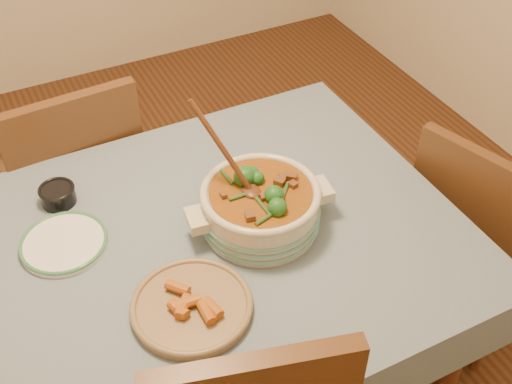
# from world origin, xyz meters

# --- Properties ---
(dining_table) EXTENTS (1.68, 1.08, 0.76)m
(dining_table) POSITION_xyz_m (0.00, 0.00, 0.66)
(dining_table) COLOR #5B301D
(dining_table) RESTS_ON floor
(stew_casserole) EXTENTS (0.41, 0.35, 0.38)m
(stew_casserole) POSITION_xyz_m (0.31, -0.01, 0.84)
(stew_casserole) COLOR beige
(stew_casserole) RESTS_ON dining_table
(white_plate) EXTENTS (0.27, 0.27, 0.02)m
(white_plate) POSITION_xyz_m (-0.19, 0.16, 0.77)
(white_plate) COLOR white
(white_plate) RESTS_ON dining_table
(condiment_bowl) EXTENTS (0.13, 0.13, 0.05)m
(condiment_bowl) POSITION_xyz_m (-0.16, 0.33, 0.79)
(condiment_bowl) COLOR black
(condiment_bowl) RESTS_ON dining_table
(fried_plate) EXTENTS (0.37, 0.37, 0.05)m
(fried_plate) POSITION_xyz_m (0.03, -0.20, 0.78)
(fried_plate) COLOR #9D8357
(fried_plate) RESTS_ON dining_table
(chair_far) EXTENTS (0.46, 0.46, 0.94)m
(chair_far) POSITION_xyz_m (-0.06, 0.68, 0.53)
(chair_far) COLOR #532E19
(chair_far) RESTS_ON floor
(chair_right) EXTENTS (0.51, 0.51, 0.88)m
(chair_right) POSITION_xyz_m (1.05, -0.13, 0.50)
(chair_right) COLOR #532E19
(chair_right) RESTS_ON floor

